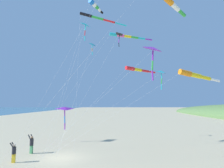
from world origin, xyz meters
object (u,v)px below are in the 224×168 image
(kite_delta_checkered_midright, at_px, (65,109))
(kite_windsock_white_trailing, at_px, (137,70))
(kite_delta_purple_drifting, at_px, (153,50))
(person_adult_flyer, at_px, (32,143))
(kite_delta_magenta_far_left, at_px, (161,72))
(kite_delta_long_streamer_right, at_px, (92,45))
(kite_windsock_teal_far_right, at_px, (95,5))
(kite_delta_black_fish_shape, at_px, (119,34))
(kite_windsock_long_streamer_left, at_px, (194,75))
(kite_windsock_red_high_left, at_px, (125,36))
(kite_delta_blue_topmost, at_px, (86,25))
(person_child_green_jacket, at_px, (14,152))
(kite_windsock_small_distant, at_px, (97,18))

(kite_delta_checkered_midright, bearing_deg, kite_windsock_white_trailing, 174.60)
(kite_delta_purple_drifting, height_order, kite_delta_checkered_midright, kite_delta_purple_drifting)
(person_adult_flyer, bearing_deg, kite_delta_magenta_far_left, -177.87)
(kite_delta_long_streamer_right, height_order, kite_delta_purple_drifting, kite_delta_long_streamer_right)
(kite_windsock_teal_far_right, distance_m, kite_delta_black_fish_shape, 8.13)
(kite_delta_long_streamer_right, relative_size, kite_delta_purple_drifting, 1.19)
(person_adult_flyer, bearing_deg, kite_windsock_long_streamer_left, 171.27)
(kite_delta_magenta_far_left, bearing_deg, kite_delta_purple_drifting, 63.46)
(kite_windsock_red_high_left, height_order, kite_delta_blue_topmost, kite_windsock_red_high_left)
(person_adult_flyer, relative_size, kite_windsock_white_trailing, 0.15)
(person_child_green_jacket, xyz_separation_m, kite_windsock_teal_far_right, (-5.87, -11.11, 19.82))
(person_child_green_jacket, height_order, kite_windsock_white_trailing, kite_windsock_white_trailing)
(kite_delta_black_fish_shape, height_order, kite_delta_purple_drifting, kite_delta_black_fish_shape)
(kite_delta_blue_topmost, relative_size, kite_delta_checkered_midright, 1.78)
(kite_delta_blue_topmost, xyz_separation_m, kite_delta_purple_drifting, (-7.16, 4.42, -4.40))
(person_adult_flyer, relative_size, person_child_green_jacket, 1.11)
(kite_windsock_teal_far_right, bearing_deg, kite_windsock_long_streamer_left, 134.90)
(kite_windsock_white_trailing, bearing_deg, kite_delta_magenta_far_left, 116.04)
(kite_windsock_teal_far_right, height_order, kite_delta_magenta_far_left, kite_windsock_teal_far_right)
(person_adult_flyer, xyz_separation_m, kite_windsock_white_trailing, (-11.74, -4.80, 8.68))
(kite_delta_blue_topmost, height_order, kite_delta_checkered_midright, kite_delta_blue_topmost)
(kite_windsock_white_trailing, relative_size, kite_delta_magenta_far_left, 0.95)
(kite_windsock_teal_far_right, xyz_separation_m, kite_windsock_long_streamer_left, (-10.55, 10.59, -12.96))
(person_child_green_jacket, distance_m, kite_delta_blue_topmost, 15.55)
(kite_delta_black_fish_shape, bearing_deg, kite_delta_blue_topmost, 31.51)
(kite_delta_long_streamer_right, height_order, kite_delta_magenta_far_left, kite_delta_long_streamer_right)
(kite_delta_magenta_far_left, bearing_deg, kite_delta_black_fish_shape, -41.55)
(kite_windsock_white_trailing, height_order, kite_delta_checkered_midright, kite_windsock_white_trailing)
(kite_windsock_white_trailing, xyz_separation_m, kite_delta_black_fish_shape, (2.38, 0.32, 4.80))
(person_child_green_jacket, distance_m, kite_windsock_white_trailing, 16.78)
(person_adult_flyer, distance_m, kite_delta_magenta_far_left, 15.76)
(kite_delta_blue_topmost, distance_m, kite_windsock_small_distant, 5.45)
(person_child_green_jacket, bearing_deg, kite_delta_blue_topmost, -137.78)
(kite_windsock_teal_far_right, bearing_deg, kite_delta_purple_drifting, 122.20)
(kite_windsock_long_streamer_left, xyz_separation_m, kite_delta_checkered_midright, (14.25, -8.21, -3.35))
(kite_windsock_small_distant, bearing_deg, kite_delta_purple_drifting, 125.25)
(kite_windsock_red_high_left, xyz_separation_m, kite_windsock_white_trailing, (-1.06, 6.30, -7.08))
(kite_delta_blue_topmost, bearing_deg, kite_delta_long_streamer_right, -92.66)
(kite_delta_black_fish_shape, height_order, kite_delta_blue_topmost, kite_delta_blue_topmost)
(person_adult_flyer, bearing_deg, kite_delta_purple_drifting, 168.40)
(kite_windsock_red_high_left, xyz_separation_m, kite_delta_magenta_far_left, (-3.15, 10.58, -8.21))
(kite_windsock_long_streamer_left, bearing_deg, kite_delta_blue_topmost, -21.67)
(kite_windsock_teal_far_right, distance_m, kite_delta_blue_topmost, 8.70)
(kite_windsock_teal_far_right, bearing_deg, kite_windsock_red_high_left, -149.45)
(kite_windsock_long_streamer_left, relative_size, kite_delta_magenta_far_left, 1.27)
(kite_windsock_red_high_left, bearing_deg, person_adult_flyer, 46.09)
(kite_windsock_red_high_left, height_order, kite_windsock_white_trailing, kite_windsock_red_high_left)
(person_child_green_jacket, bearing_deg, kite_windsock_small_distant, -124.36)
(kite_windsock_small_distant, bearing_deg, kite_delta_blue_topmost, 77.85)
(kite_delta_purple_drifting, distance_m, kite_delta_checkered_midright, 14.49)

